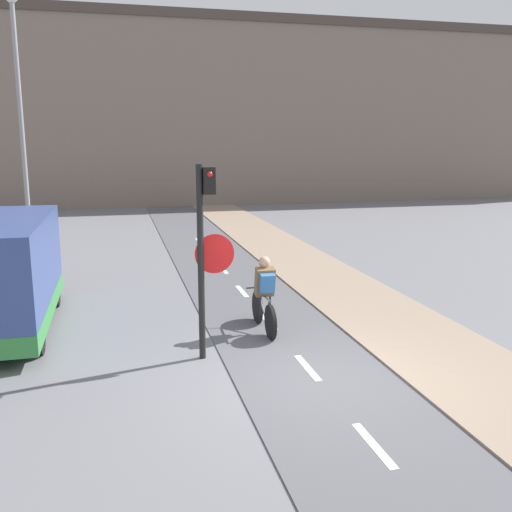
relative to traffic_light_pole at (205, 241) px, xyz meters
The scene contains 7 objects.
ground_plane 2.91m from the traffic_light_pole, 42.66° to the right, with size 120.00×120.00×0.00m, color slate.
bike_lane 2.90m from the traffic_light_pole, 42.52° to the right, with size 2.58×60.00×0.02m.
sidewalk_strip 4.70m from the traffic_light_pole, 19.23° to the right, with size 2.40×60.00×0.05m.
building_row_background 25.85m from the traffic_light_pole, 86.61° to the left, with size 60.00×5.20×10.64m.
traffic_light_pole is the anchor object (origin of this frame).
street_lamp_far 11.04m from the traffic_light_pole, 112.63° to the left, with size 0.36×0.36×8.02m.
cyclist_near 2.16m from the traffic_light_pole, 39.75° to the left, with size 0.46×1.70×1.50m.
Camera 1 is at (-2.93, -7.85, 3.68)m, focal length 40.00 mm.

